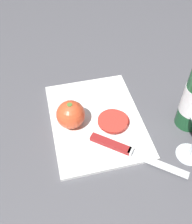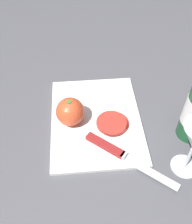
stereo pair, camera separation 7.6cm
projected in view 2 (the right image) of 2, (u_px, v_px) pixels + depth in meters
The scene contains 5 objects.
ground_plane at pixel (102, 113), 0.81m from camera, with size 3.00×3.00×0.00m, color #4C4C51.
cutting_board at pixel (96, 120), 0.79m from camera, with size 0.35×0.27×0.01m.
whole_tomato at pixel (70, 112), 0.75m from camera, with size 0.08×0.08×0.08m.
knife at pixel (113, 150), 0.71m from camera, with size 0.19×0.23×0.01m.
tomato_slice_stack_near at pixel (113, 123), 0.76m from camera, with size 0.10×0.10×0.02m.
Camera 2 is at (0.53, -0.07, 0.61)m, focal length 42.00 mm.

